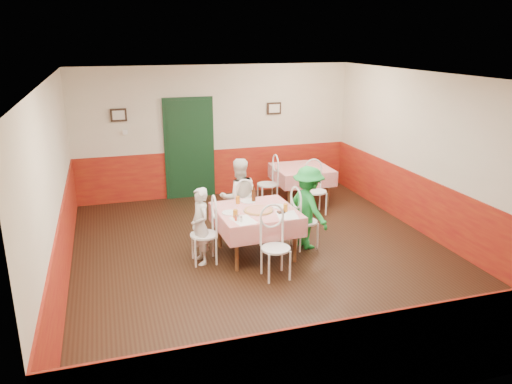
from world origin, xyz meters
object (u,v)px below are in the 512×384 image
object	(u,v)px
glass_c	(238,200)
diner_right	(308,208)
chair_near	(276,249)
diner_far	(239,197)
glass_b	(285,208)
main_table	(256,232)
diner_left	(200,226)
chair_second_b	(316,192)
beer_bottle	(254,195)
second_table	(301,185)
chair_left	(204,235)
wallet	(281,212)
chair_second_a	(267,184)
chair_far	(240,211)
pizza	(258,210)
chair_right	(305,222)
glass_a	(235,214)

from	to	relation	value
glass_c	diner_right	xyz separation A→B (m)	(1.09, -0.34, -0.13)
chair_near	diner_right	distance (m)	1.26
diner_far	glass_b	bearing A→B (deg)	110.60
main_table	diner_left	xyz separation A→B (m)	(-0.90, -0.04, 0.23)
chair_second_b	beer_bottle	world-z (taller)	beer_bottle
second_table	chair_left	distance (m)	3.43
glass_b	wallet	distance (m)	0.10
diner_left	chair_second_a	bearing A→B (deg)	131.26
chair_left	chair_second_a	xyz separation A→B (m)	(1.79, 2.30, 0.00)
chair_far	diner_far	xyz separation A→B (m)	(-0.00, 0.05, 0.24)
chair_far	chair_second_a	world-z (taller)	same
chair_far	diner_right	world-z (taller)	diner_right
diner_far	second_table	bearing A→B (deg)	-142.97
chair_second_a	wallet	size ratio (longest dim) A/B	8.18
chair_second_a	glass_c	world-z (taller)	chair_second_a
chair_second_a	diner_right	xyz separation A→B (m)	(-0.04, -2.22, 0.24)
diner_left	diner_far	size ratio (longest dim) A/B	0.87
diner_far	diner_right	world-z (taller)	diner_far
glass_b	diner_far	size ratio (longest dim) A/B	0.09
main_table	beer_bottle	size ratio (longest dim) A/B	5.00
chair_second_b	chair_near	bearing A→B (deg)	-124.13
pizza	diner_left	world-z (taller)	diner_left
glass_b	glass_c	size ratio (longest dim) A/B	1.01
second_table	pizza	distance (m)	2.91
main_table	glass_b	xyz separation A→B (m)	(0.41, -0.22, 0.45)
glass_c	chair_second_b	bearing A→B (deg)	31.05
second_table	diner_left	world-z (taller)	diner_left
second_table	glass_b	bearing A→B (deg)	-117.28
wallet	diner_left	size ratio (longest dim) A/B	0.09
chair_right	chair_left	bearing A→B (deg)	87.19
chair_far	diner_far	world-z (taller)	diner_far
glass_a	diner_left	distance (m)	0.59
pizza	diner_far	size ratio (longest dim) A/B	0.32
chair_right	chair_near	size ratio (longest dim) A/B	1.00
second_table	chair_second_a	xyz separation A→B (m)	(-0.75, 0.00, 0.08)
chair_near	glass_c	distance (m)	1.30
diner_far	wallet	bearing A→B (deg)	106.29
second_table	glass_c	bearing A→B (deg)	-135.01
chair_left	chair_right	xyz separation A→B (m)	(1.70, 0.07, 0.00)
pizza	diner_left	bearing A→B (deg)	177.43
chair_far	glass_a	xyz separation A→B (m)	(-0.37, -1.12, 0.38)
beer_bottle	diner_far	xyz separation A→B (m)	(-0.11, 0.52, -0.19)
beer_bottle	diner_left	world-z (taller)	diner_left
chair_second_b	beer_bottle	distance (m)	2.02
chair_left	chair_far	xyz separation A→B (m)	(0.81, 0.89, 0.00)
chair_right	diner_far	distance (m)	1.26
chair_right	chair_far	bearing A→B (deg)	42.19
diner_left	glass_c	bearing A→B (deg)	110.42
chair_left	chair_second_a	bearing A→B (deg)	144.47
glass_b	glass_c	bearing A→B (deg)	135.35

